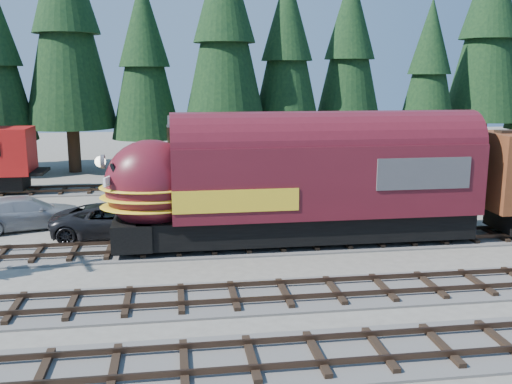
{
  "coord_description": "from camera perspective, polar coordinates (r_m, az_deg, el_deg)",
  "views": [
    {
      "loc": [
        -6.12,
        -20.45,
        7.57
      ],
      "look_at": [
        -2.54,
        4.0,
        2.52
      ],
      "focal_mm": 40.0,
      "sensor_mm": 36.0,
      "label": 1
    }
  ],
  "objects": [
    {
      "name": "locomotive",
      "position": [
        25.43,
        3.13,
        0.41
      ],
      "size": [
        16.9,
        3.36,
        4.59
      ],
      "color": "black",
      "rests_on": "ground"
    },
    {
      "name": "pickup_truck_a",
      "position": [
        28.05,
        -14.06,
        -2.78
      ],
      "size": [
        5.73,
        2.65,
        1.59
      ],
      "primitive_type": "imported",
      "rotation": [
        0.0,
        0.0,
        1.57
      ],
      "color": "black",
      "rests_on": "ground"
    },
    {
      "name": "depot",
      "position": [
        31.89,
        2.83,
        3.22
      ],
      "size": [
        12.8,
        7.0,
        5.3
      ],
      "color": "gold",
      "rests_on": "ground"
    },
    {
      "name": "ground",
      "position": [
        22.65,
        7.93,
        -8.1
      ],
      "size": [
        120.0,
        120.0,
        0.0
      ],
      "primitive_type": "plane",
      "color": "#6B665B",
      "rests_on": "ground"
    },
    {
      "name": "conifer_backdrop",
      "position": [
        46.91,
        5.38,
        14.59
      ],
      "size": [
        78.93,
        24.1,
        17.3
      ],
      "color": "black",
      "rests_on": "ground"
    },
    {
      "name": "track_spur",
      "position": [
        39.37,
        -13.83,
        0.21
      ],
      "size": [
        32.0,
        3.2,
        0.33
      ],
      "color": "#4C4947",
      "rests_on": "ground"
    },
    {
      "name": "pickup_truck_b",
      "position": [
        30.91,
        -21.94,
        -1.95
      ],
      "size": [
        5.99,
        3.87,
        1.62
      ],
      "primitive_type": "imported",
      "rotation": [
        0.0,
        0.0,
        1.89
      ],
      "color": "#9D9FA4",
      "rests_on": "ground"
    }
  ]
}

